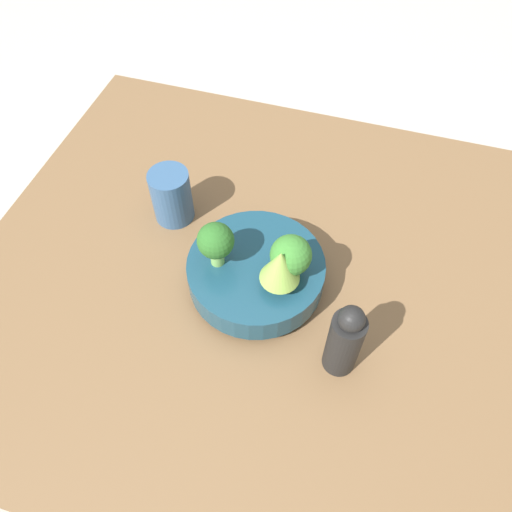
% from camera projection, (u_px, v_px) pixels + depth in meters
% --- Properties ---
extents(ground_plane, '(6.00, 6.00, 0.00)m').
position_uv_depth(ground_plane, '(243.00, 279.00, 0.87)').
color(ground_plane, '#ADA89E').
extents(table, '(0.91, 0.88, 0.03)m').
position_uv_depth(table, '(243.00, 274.00, 0.86)').
color(table, brown).
rests_on(table, ground_plane).
extents(bowl, '(0.22, 0.22, 0.06)m').
position_uv_depth(bowl, '(256.00, 272.00, 0.80)').
color(bowl, navy).
rests_on(bowl, table).
extents(broccoli_floret_left, '(0.06, 0.06, 0.08)m').
position_uv_depth(broccoli_floret_left, '(291.00, 256.00, 0.73)').
color(broccoli_floret_left, '#6BA34C').
rests_on(broccoli_floret_left, bowl).
extents(romanesco_piece_far, '(0.06, 0.06, 0.08)m').
position_uv_depth(romanesco_piece_far, '(280.00, 266.00, 0.71)').
color(romanesco_piece_far, '#609347').
rests_on(romanesco_piece_far, bowl).
extents(broccoli_floret_right, '(0.06, 0.06, 0.08)m').
position_uv_depth(broccoli_floret_right, '(216.00, 242.00, 0.74)').
color(broccoli_floret_right, '#7AB256').
rests_on(broccoli_floret_right, bowl).
extents(cup, '(0.07, 0.07, 0.10)m').
position_uv_depth(cup, '(172.00, 196.00, 0.87)').
color(cup, '#33567F').
rests_on(cup, table).
extents(pepper_mill, '(0.05, 0.05, 0.15)m').
position_uv_depth(pepper_mill, '(345.00, 340.00, 0.69)').
color(pepper_mill, black).
rests_on(pepper_mill, table).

